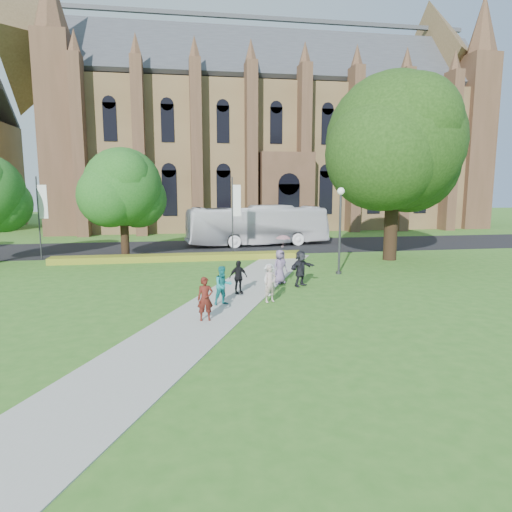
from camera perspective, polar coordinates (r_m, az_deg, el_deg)
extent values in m
plane|color=#346D20|center=(20.53, -3.45, -6.34)|extent=(160.00, 160.00, 0.00)
cube|color=black|center=(40.12, -6.57, 1.10)|extent=(160.00, 10.00, 0.02)
cube|color=#B2B2A8|center=(21.49, -3.74, -5.60)|extent=(15.58, 28.54, 0.04)
cube|color=#AE9222|center=(33.30, -9.36, -0.17)|extent=(18.00, 1.40, 0.45)
cube|color=olive|center=(61.00, 1.83, 11.77)|extent=(52.00, 16.00, 17.00)
cube|color=brown|center=(54.38, -23.48, 13.53)|extent=(3.50, 3.50, 21.00)
cube|color=brown|center=(64.38, 25.68, 12.55)|extent=(3.50, 3.50, 21.00)
cone|color=brown|center=(66.96, 26.56, 24.55)|extent=(3.60, 3.60, 7.00)
cube|color=brown|center=(52.14, 3.80, 7.86)|extent=(6.00, 2.50, 9.00)
cylinder|color=#38383D|center=(28.07, 10.42, 2.62)|extent=(0.14, 0.14, 4.80)
sphere|color=white|center=(27.91, 10.57, 7.97)|extent=(0.44, 0.44, 0.44)
cylinder|color=#38383D|center=(28.41, 10.29, -2.05)|extent=(0.36, 0.36, 0.15)
cylinder|color=#332114|center=(34.28, 16.57, 5.01)|extent=(0.96, 0.96, 6.60)
sphere|color=#18320D|center=(34.35, 16.95, 13.52)|extent=(9.60, 9.60, 9.60)
cylinder|color=#332114|center=(34.58, -16.11, 3.00)|extent=(0.60, 0.60, 4.12)
sphere|color=#1C5118|center=(34.42, -16.33, 8.28)|extent=(5.60, 5.60, 5.60)
cylinder|color=#38383D|center=(35.22, -2.96, 4.97)|extent=(0.10, 0.10, 6.00)
cube|color=white|center=(35.21, -2.40, 6.92)|extent=(0.60, 0.02, 2.40)
cylinder|color=#38383D|center=(36.35, -25.51, 4.24)|extent=(0.10, 0.10, 6.00)
cube|color=white|center=(36.20, -25.10, 6.16)|extent=(0.60, 0.02, 2.40)
imported|color=silver|center=(41.03, 0.20, 3.85)|extent=(13.07, 4.52, 3.57)
imported|color=#4D1811|center=(18.24, -6.37, -5.34)|extent=(0.66, 0.45, 1.75)
imported|color=#197E7F|center=(20.54, -4.16, -3.70)|extent=(1.01, 0.89, 1.76)
imported|color=silver|center=(22.18, 1.67, -2.99)|extent=(1.05, 1.17, 1.57)
imported|color=black|center=(22.58, -2.24, -2.65)|extent=(1.06, 0.72, 1.67)
imported|color=slate|center=(25.06, 3.02, -1.31)|extent=(1.07, 0.94, 1.84)
imported|color=black|center=(24.40, 5.60, -1.51)|extent=(1.80, 1.47, 1.92)
imported|color=#AF9892|center=(20.95, 1.78, -3.45)|extent=(0.75, 0.63, 1.74)
imported|color=tan|center=(25.00, 3.40, 1.62)|extent=(1.05, 1.05, 0.71)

